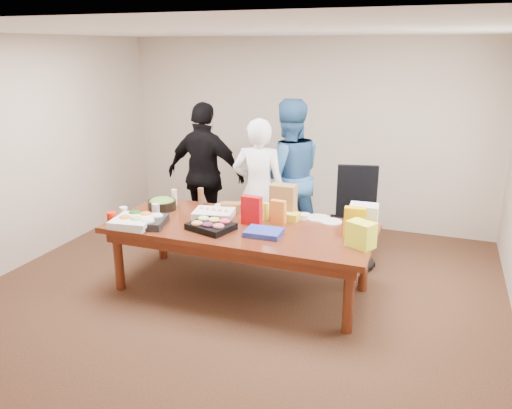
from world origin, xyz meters
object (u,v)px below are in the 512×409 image
at_px(person_right, 288,177).
at_px(office_chair, 352,221).
at_px(sheet_cake, 214,214).
at_px(conference_table, 241,258).
at_px(salad_bowl, 162,205).
at_px(person_center, 259,191).

bearing_deg(person_right, office_chair, 134.60).
bearing_deg(sheet_cake, office_chair, 21.90).
distance_m(conference_table, sheet_cake, 0.58).
relative_size(office_chair, sheet_cake, 2.67).
distance_m(person_right, salad_bowl, 1.63).
distance_m(conference_table, person_right, 1.44).
height_order(office_chair, person_center, person_center).
bearing_deg(sheet_cake, salad_bowl, 165.76).
bearing_deg(office_chair, conference_table, -146.85).
bearing_deg(person_right, person_center, 30.83).
xyz_separation_m(conference_table, person_center, (-0.12, 0.88, 0.51)).
distance_m(office_chair, sheet_cake, 1.66).
xyz_separation_m(person_center, sheet_cake, (-0.26, -0.73, -0.10)).
bearing_deg(salad_bowl, person_right, 43.25).
bearing_deg(sheet_cake, person_center, 59.57).
height_order(person_right, salad_bowl, person_right).
xyz_separation_m(person_center, salad_bowl, (-0.94, -0.69, -0.08)).
height_order(person_center, salad_bowl, person_center).
distance_m(person_center, person_right, 0.49).
xyz_separation_m(person_right, sheet_cake, (-0.50, -1.15, -0.19)).
bearing_deg(person_right, conference_table, 55.54).
distance_m(person_center, sheet_cake, 0.78).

